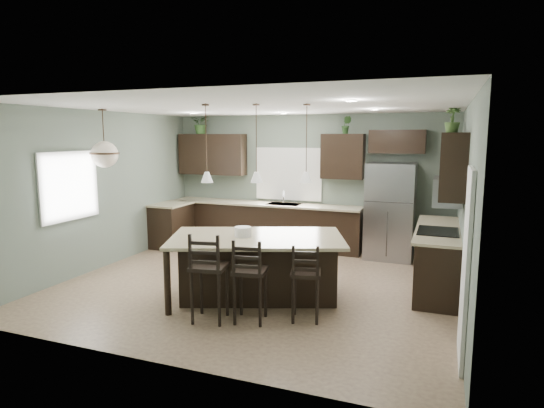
{
  "coord_description": "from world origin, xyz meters",
  "views": [
    {
      "loc": [
        2.71,
        -6.5,
        2.36
      ],
      "look_at": [
        0.1,
        0.4,
        1.25
      ],
      "focal_mm": 30.0,
      "sensor_mm": 36.0,
      "label": 1
    }
  ],
  "objects_px": {
    "kitchen_island": "(257,268)",
    "bar_stool_center": "(250,280)",
    "refrigerator": "(390,211)",
    "bar_stool_left": "(210,276)",
    "bar_stool_right": "(306,282)",
    "serving_dish": "(243,232)",
    "plant_back_left": "(202,123)"
  },
  "relations": [
    {
      "from": "refrigerator",
      "to": "bar_stool_right",
      "type": "height_order",
      "value": "refrigerator"
    },
    {
      "from": "refrigerator",
      "to": "plant_back_left",
      "type": "height_order",
      "value": "plant_back_left"
    },
    {
      "from": "refrigerator",
      "to": "bar_stool_right",
      "type": "bearing_deg",
      "value": -100.66
    },
    {
      "from": "kitchen_island",
      "to": "plant_back_left",
      "type": "distance_m",
      "value": 4.65
    },
    {
      "from": "refrigerator",
      "to": "serving_dish",
      "type": "xyz_separation_m",
      "value": [
        -1.73,
        -3.03,
        0.07
      ]
    },
    {
      "from": "serving_dish",
      "to": "plant_back_left",
      "type": "xyz_separation_m",
      "value": [
        -2.45,
        3.22,
        1.65
      ]
    },
    {
      "from": "kitchen_island",
      "to": "bar_stool_left",
      "type": "height_order",
      "value": "bar_stool_left"
    },
    {
      "from": "serving_dish",
      "to": "plant_back_left",
      "type": "bearing_deg",
      "value": 127.26
    },
    {
      "from": "bar_stool_left",
      "to": "plant_back_left",
      "type": "xyz_separation_m",
      "value": [
        -2.38,
        4.11,
        2.06
      ]
    },
    {
      "from": "plant_back_left",
      "to": "kitchen_island",
      "type": "bearing_deg",
      "value": -50.07
    },
    {
      "from": "serving_dish",
      "to": "bar_stool_right",
      "type": "distance_m",
      "value": 1.26
    },
    {
      "from": "bar_stool_left",
      "to": "bar_stool_right",
      "type": "xyz_separation_m",
      "value": [
        1.14,
        0.44,
        -0.07
      ]
    },
    {
      "from": "bar_stool_left",
      "to": "serving_dish",
      "type": "bearing_deg",
      "value": 75.43
    },
    {
      "from": "bar_stool_right",
      "to": "plant_back_left",
      "type": "height_order",
      "value": "plant_back_left"
    },
    {
      "from": "kitchen_island",
      "to": "serving_dish",
      "type": "distance_m",
      "value": 0.57
    },
    {
      "from": "kitchen_island",
      "to": "bar_stool_right",
      "type": "height_order",
      "value": "bar_stool_right"
    },
    {
      "from": "refrigerator",
      "to": "bar_stool_left",
      "type": "height_order",
      "value": "refrigerator"
    },
    {
      "from": "kitchen_island",
      "to": "bar_stool_left",
      "type": "distance_m",
      "value": 1.0
    },
    {
      "from": "refrigerator",
      "to": "bar_stool_center",
      "type": "bearing_deg",
      "value": -109.07
    },
    {
      "from": "refrigerator",
      "to": "bar_stool_center",
      "type": "xyz_separation_m",
      "value": [
        -1.3,
        -3.76,
        -0.38
      ]
    },
    {
      "from": "plant_back_left",
      "to": "bar_stool_left",
      "type": "bearing_deg",
      "value": -59.88
    },
    {
      "from": "kitchen_island",
      "to": "bar_stool_left",
      "type": "relative_size",
      "value": 2.1
    },
    {
      "from": "refrigerator",
      "to": "bar_stool_left",
      "type": "xyz_separation_m",
      "value": [
        -1.8,
        -3.92,
        -0.34
      ]
    },
    {
      "from": "bar_stool_right",
      "to": "plant_back_left",
      "type": "relative_size",
      "value": 2.12
    },
    {
      "from": "refrigerator",
      "to": "serving_dish",
      "type": "bearing_deg",
      "value": -119.73
    },
    {
      "from": "kitchen_island",
      "to": "bar_stool_center",
      "type": "xyz_separation_m",
      "value": [
        0.24,
        -0.8,
        0.09
      ]
    },
    {
      "from": "bar_stool_left",
      "to": "kitchen_island",
      "type": "bearing_deg",
      "value": 64.88
    },
    {
      "from": "kitchen_island",
      "to": "serving_dish",
      "type": "bearing_deg",
      "value": 180.0
    },
    {
      "from": "plant_back_left",
      "to": "refrigerator",
      "type": "bearing_deg",
      "value": -2.6
    },
    {
      "from": "serving_dish",
      "to": "bar_stool_left",
      "type": "distance_m",
      "value": 0.98
    },
    {
      "from": "bar_stool_center",
      "to": "plant_back_left",
      "type": "relative_size",
      "value": 2.28
    },
    {
      "from": "bar_stool_center",
      "to": "plant_back_left",
      "type": "distance_m",
      "value": 5.32
    }
  ]
}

